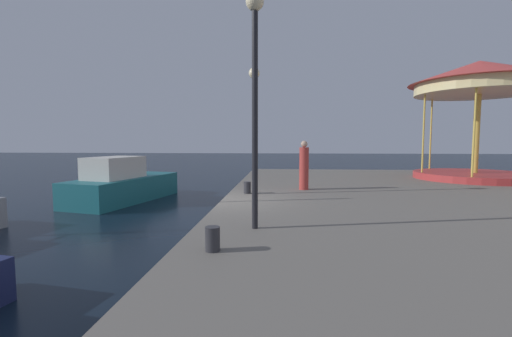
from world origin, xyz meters
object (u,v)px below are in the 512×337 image
(bollard_north, at_px, (247,188))
(person_mid_promenade, at_px, (304,167))
(carousel, at_px, (478,91))
(bollard_south, at_px, (213,239))
(motorboat_teal, at_px, (122,185))
(lamp_post_mid_promenade, at_px, (254,108))
(lamp_post_near_edge, at_px, (255,71))

(bollard_north, xyz_separation_m, person_mid_promenade, (1.97, 1.09, 0.64))
(carousel, bearing_deg, person_mid_promenade, -153.38)
(bollard_north, height_order, person_mid_promenade, person_mid_promenade)
(bollard_south, bearing_deg, motorboat_teal, 123.26)
(lamp_post_mid_promenade, distance_m, bollard_south, 6.58)
(lamp_post_mid_promenade, distance_m, person_mid_promenade, 2.91)
(bollard_north, distance_m, person_mid_promenade, 2.34)
(bollard_north, xyz_separation_m, bollard_south, (0.06, -6.11, 0.00))
(bollard_south, relative_size, person_mid_promenade, 0.22)
(carousel, xyz_separation_m, bollard_south, (-10.06, -11.28, -3.86))
(lamp_post_near_edge, height_order, lamp_post_mid_promenade, lamp_post_near_edge)
(bollard_south, distance_m, person_mid_promenade, 7.48)
(carousel, relative_size, bollard_south, 15.05)
(motorboat_teal, height_order, lamp_post_near_edge, lamp_post_near_edge)
(motorboat_teal, bearing_deg, lamp_post_near_edge, -48.90)
(bollard_south, xyz_separation_m, person_mid_promenade, (1.91, 7.20, 0.64))
(bollard_south, height_order, person_mid_promenade, person_mid_promenade)
(motorboat_teal, bearing_deg, carousel, 9.47)
(motorboat_teal, xyz_separation_m, lamp_post_mid_promenade, (5.86, -2.64, 2.94))
(person_mid_promenade, bearing_deg, motorboat_teal, 169.12)
(motorboat_teal, xyz_separation_m, bollard_north, (5.62, -2.55, 0.28))
(carousel, distance_m, bollard_south, 15.60)
(lamp_post_mid_promenade, height_order, person_mid_promenade, lamp_post_mid_promenade)
(motorboat_teal, height_order, person_mid_promenade, person_mid_promenade)
(lamp_post_near_edge, xyz_separation_m, lamp_post_mid_promenade, (-0.38, 4.52, -0.29))
(motorboat_teal, distance_m, bollard_north, 6.18)
(carousel, distance_m, lamp_post_mid_promenade, 11.25)
(lamp_post_near_edge, xyz_separation_m, bollard_south, (-0.57, -1.50, -2.95))
(carousel, distance_m, person_mid_promenade, 9.67)
(motorboat_teal, distance_m, lamp_post_mid_promenade, 7.07)
(motorboat_teal, relative_size, lamp_post_mid_promenade, 1.34)
(motorboat_teal, distance_m, person_mid_promenade, 7.78)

